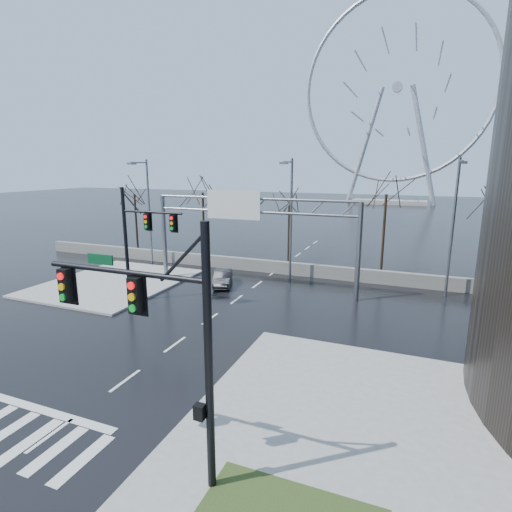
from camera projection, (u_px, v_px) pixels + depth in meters
The scene contains 17 objects.
ground at pixel (125, 381), 17.82m from camera, with size 260.00×260.00×0.00m, color black.
sidewalk_right_ext at pixel (360, 403), 15.99m from camera, with size 12.00×10.00×0.15m, color gray.
sidewalk_far at pixel (114, 282), 32.66m from camera, with size 10.00×12.00×0.15m, color gray.
barrier_wall at pixel (273, 267), 35.82m from camera, with size 52.00×0.50×1.10m, color slate.
signal_mast_near at pixel (165, 329), 11.23m from camera, with size 5.52×0.41×8.00m.
signal_mast_far at pixel (138, 235), 27.00m from camera, with size 4.72×0.41×8.00m.
sign_gantry at pixel (248, 222), 30.37m from camera, with size 16.36×0.40×7.60m.
streetlight_left at pixel (147, 204), 37.33m from camera, with size 0.50×2.55×10.00m.
streetlight_mid at pixel (290, 210), 32.26m from camera, with size 0.50×2.55×10.00m.
streetlight_right at pixel (454, 217), 27.91m from camera, with size 0.50×2.55×10.00m.
tree_far_left at pixel (135, 201), 44.86m from camera, with size 3.50×3.50×7.00m.
tree_left at pixel (203, 200), 41.06m from camera, with size 3.75×3.75×7.50m.
tree_center at pixel (289, 210), 38.88m from camera, with size 3.25×3.25×6.50m.
tree_right at pixel (386, 204), 34.49m from camera, with size 3.90×3.90×7.80m.
tree_far_right at pixel (489, 216), 32.22m from camera, with size 3.40×3.40×6.80m.
ferris_wheel at pixel (397, 95), 96.35m from camera, with size 45.00×6.00×50.91m.
car at pixel (223, 278), 31.96m from camera, with size 1.31×3.74×1.23m, color black.
Camera 1 is at (11.43, -12.84, 9.35)m, focal length 28.00 mm.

